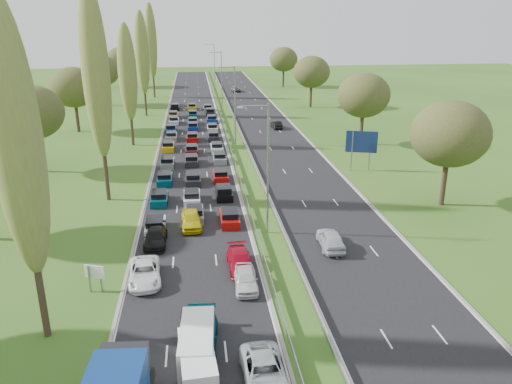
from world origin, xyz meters
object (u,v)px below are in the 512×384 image
info_sign (95,275)px  white_van_front (197,341)px  direction_sign (361,144)px  near_car_3 (156,237)px  near_car_2 (145,273)px  white_van_rear (197,361)px

info_sign → white_van_front: bearing=-48.8°
direction_sign → near_car_3: bearing=-141.8°
info_sign → direction_sign: 39.71m
white_van_front → near_car_2: bearing=115.9°
info_sign → direction_sign: size_ratio=0.40×
near_car_2 → info_sign: 3.63m
near_car_2 → white_van_rear: bearing=-76.0°
direction_sign → white_van_front: bearing=-121.3°
near_car_3 → info_sign: size_ratio=2.20×
near_car_3 → direction_sign: 31.93m
near_car_3 → white_van_front: bearing=-77.0°
near_car_3 → white_van_front: 16.23m
direction_sign → near_car_2: bearing=-134.1°
info_sign → direction_sign: direction_sign is taller
near_car_3 → direction_sign: (25.00, 19.66, 2.88)m
near_car_2 → near_car_3: 6.54m
white_van_front → info_sign: (-7.23, 8.26, 0.36)m
white_van_front → direction_sign: direction_sign is taller
white_van_front → info_sign: bearing=134.8°
near_car_3 → white_van_front: size_ratio=0.94×
near_car_2 → white_van_rear: 11.77m
near_car_2 → direction_sign: (25.40, 26.18, 2.85)m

